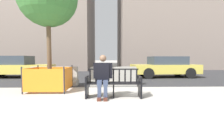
% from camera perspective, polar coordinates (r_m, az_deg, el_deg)
% --- Properties ---
extents(ground_plane, '(200.00, 200.00, 0.00)m').
position_cam_1_polar(ground_plane, '(4.71, -2.85, -11.04)').
color(ground_plane, '#B7B2A8').
extents(street_asphalt, '(120.00, 12.00, 0.01)m').
position_cam_1_polar(street_asphalt, '(13.30, -2.16, -1.37)').
color(street_asphalt, '#333335').
rests_on(street_asphalt, ground).
extents(street_bench, '(1.70, 0.57, 0.88)m').
position_cam_1_polar(street_bench, '(5.43, 0.49, -4.76)').
color(street_bench, black).
rests_on(street_bench, ground).
extents(seated_person, '(0.58, 0.73, 1.31)m').
position_cam_1_polar(seated_person, '(5.34, -2.99, -1.74)').
color(seated_person, black).
rests_on(seated_person, ground).
extents(jersey_barrier_centre, '(2.01, 0.70, 0.84)m').
position_cam_1_polar(jersey_barrier_centre, '(7.72, 0.46, -2.62)').
color(jersey_barrier_centre, gray).
rests_on(jersey_barrier_centre, ground).
extents(jersey_barrier_left, '(2.00, 0.69, 0.84)m').
position_cam_1_polar(jersey_barrier_left, '(8.15, -18.10, -2.47)').
color(jersey_barrier_left, '#ADA89E').
rests_on(jersey_barrier_left, ground).
extents(construction_fence, '(1.45, 1.45, 0.93)m').
position_cam_1_polar(construction_fence, '(6.96, -19.65, -2.53)').
color(construction_fence, '#2D2D33').
rests_on(construction_fence, ground).
extents(car_taxi_near, '(4.24, 2.02, 1.33)m').
position_cam_1_polar(car_taxi_near, '(11.65, 16.95, 1.04)').
color(car_taxi_near, '#DBC64C').
rests_on(car_taxi_near, ground).
extents(car_sedan_mid, '(4.46, 1.98, 1.36)m').
position_cam_1_polar(car_sedan_mid, '(12.64, -28.99, 0.94)').
color(car_sedan_mid, '#DBC64C').
rests_on(car_sedan_mid, ground).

